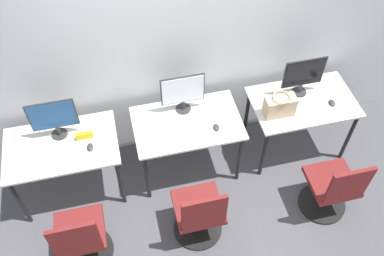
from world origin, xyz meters
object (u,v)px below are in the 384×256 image
object	(u,v)px
keyboard_left	(61,153)
mouse_center	(216,127)
office_chair_right	(333,190)
keyboard_right	(308,107)
monitor_right	(304,75)
keyboard_center	(190,131)
office_chair_left	(82,240)
mouse_right	(332,103)
monitor_left	(53,118)
handbag	(280,106)
mouse_left	(90,147)
monitor_center	(183,92)
office_chair_center	(199,215)

from	to	relation	value
keyboard_left	mouse_center	world-z (taller)	mouse_center
mouse_center	office_chair_right	world-z (taller)	office_chair_right
keyboard_right	monitor_right	bearing A→B (deg)	90.00
keyboard_left	keyboard_center	size ratio (longest dim) A/B	1.00
office_chair_left	keyboard_right	size ratio (longest dim) A/B	2.29
mouse_right	office_chair_left	bearing A→B (deg)	-165.09
keyboard_center	monitor_left	bearing A→B (deg)	167.87
monitor_right	keyboard_center	bearing A→B (deg)	-168.22
mouse_center	handbag	distance (m)	0.66
monitor_left	mouse_left	bearing A→B (deg)	-40.54
keyboard_left	monitor_center	size ratio (longest dim) A/B	0.89
monitor_center	mouse_center	distance (m)	0.47
monitor_left	monitor_right	world-z (taller)	same
monitor_right	mouse_right	distance (m)	0.42
office_chair_center	handbag	xyz separation A→B (m)	(0.98, 0.72, 0.49)
office_chair_center	keyboard_right	distance (m)	1.53
mouse_center	keyboard_right	world-z (taller)	mouse_center
monitor_left	keyboard_left	size ratio (longest dim) A/B	1.12
keyboard_right	mouse_left	bearing A→B (deg)	179.98
mouse_center	mouse_right	bearing A→B (deg)	1.70
monitor_center	mouse_center	bearing A→B (deg)	-51.14
office_chair_center	keyboard_right	world-z (taller)	office_chair_center
handbag	keyboard_center	bearing A→B (deg)	-178.44
handbag	mouse_center	bearing A→B (deg)	-176.70
office_chair_center	monitor_right	size ratio (longest dim) A/B	2.04
monitor_left	handbag	xyz separation A→B (m)	(2.12, -0.24, -0.13)
monitor_left	monitor_center	bearing A→B (deg)	2.01
keyboard_center	mouse_right	distance (m)	1.48
keyboard_center	mouse_right	xyz separation A→B (m)	(1.48, 0.02, 0.01)
office_chair_center	office_chair_right	distance (m)	1.32
monitor_left	office_chair_center	bearing A→B (deg)	-39.80
office_chair_left	keyboard_center	world-z (taller)	office_chair_left
keyboard_left	handbag	xyz separation A→B (m)	(2.12, -0.01, 0.11)
mouse_right	keyboard_left	bearing A→B (deg)	179.78
mouse_center	office_chair_center	distance (m)	0.85
keyboard_center	office_chair_center	size ratio (longest dim) A/B	0.44
mouse_center	monitor_right	bearing A→B (deg)	15.49
handbag	monitor_right	bearing A→B (deg)	35.94
mouse_left	mouse_center	size ratio (longest dim) A/B	1.00
mouse_left	handbag	world-z (taller)	handbag
keyboard_right	handbag	size ratio (longest dim) A/B	1.31
monitor_center	monitor_right	distance (m)	1.22
mouse_left	keyboard_center	size ratio (longest dim) A/B	0.23
keyboard_right	handbag	bearing A→B (deg)	-179.13
monitor_center	monitor_right	size ratio (longest dim) A/B	1.00
mouse_center	office_chair_right	bearing A→B (deg)	-35.77
office_chair_center	monitor_center	bearing A→B (deg)	85.62
office_chair_left	keyboard_right	distance (m)	2.51
monitor_right	mouse_left	bearing A→B (deg)	-174.10
monitor_left	monitor_right	distance (m)	2.44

